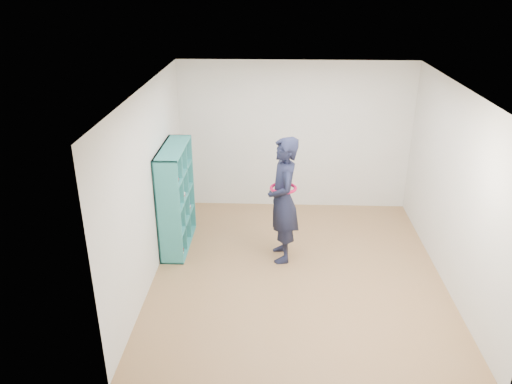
{
  "coord_description": "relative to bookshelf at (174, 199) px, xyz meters",
  "views": [
    {
      "loc": [
        -0.33,
        -6.06,
        3.88
      ],
      "look_at": [
        -0.6,
        0.3,
        1.09
      ],
      "focal_mm": 35.0,
      "sensor_mm": 36.0,
      "label": 1
    }
  ],
  "objects": [
    {
      "name": "floor",
      "position": [
        1.84,
        -0.7,
        -0.78
      ],
      "size": [
        4.5,
        4.5,
        0.0
      ],
      "primitive_type": "plane",
      "color": "#976F44",
      "rests_on": "ground"
    },
    {
      "name": "person",
      "position": [
        1.63,
        -0.31,
        0.15
      ],
      "size": [
        0.54,
        0.73,
        1.86
      ],
      "rotation": [
        0.0,
        0.0,
        -1.43
      ],
      "color": "black",
      "rests_on": "floor"
    },
    {
      "name": "bookshelf",
      "position": [
        0.0,
        0.0,
        0.0
      ],
      "size": [
        0.35,
        1.2,
        1.6
      ],
      "color": "teal",
      "rests_on": "floor"
    },
    {
      "name": "wall_right",
      "position": [
        3.84,
        -0.7,
        0.52
      ],
      "size": [
        0.02,
        4.5,
        2.6
      ],
      "primitive_type": "cube",
      "color": "silver",
      "rests_on": "floor"
    },
    {
      "name": "ceiling",
      "position": [
        1.84,
        -0.7,
        1.82
      ],
      "size": [
        4.5,
        4.5,
        0.0
      ],
      "primitive_type": "plane",
      "color": "white",
      "rests_on": "wall_back"
    },
    {
      "name": "smartphone",
      "position": [
        1.46,
        -0.25,
        0.28
      ],
      "size": [
        0.04,
        0.1,
        0.12
      ],
      "rotation": [
        0.42,
        0.0,
        0.33
      ],
      "color": "silver",
      "rests_on": "person"
    },
    {
      "name": "wall_front",
      "position": [
        1.84,
        -2.95,
        0.52
      ],
      "size": [
        4.0,
        0.02,
        2.6
      ],
      "primitive_type": "cube",
      "color": "silver",
      "rests_on": "floor"
    },
    {
      "name": "wall_left",
      "position": [
        -0.16,
        -0.7,
        0.52
      ],
      "size": [
        0.02,
        4.5,
        2.6
      ],
      "primitive_type": "cube",
      "color": "silver",
      "rests_on": "floor"
    },
    {
      "name": "wall_back",
      "position": [
        1.84,
        1.55,
        0.52
      ],
      "size": [
        4.0,
        0.02,
        2.6
      ],
      "primitive_type": "cube",
      "color": "silver",
      "rests_on": "floor"
    }
  ]
}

